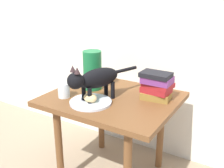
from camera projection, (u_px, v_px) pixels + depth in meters
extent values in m
cube|color=brown|center=(112.00, 99.00, 1.60)|extent=(0.75, 0.62, 0.03)
cylinder|color=brown|center=(59.00, 146.00, 1.62)|extent=(0.04, 0.04, 0.52)
cylinder|color=brown|center=(101.00, 116.00, 1.99)|extent=(0.04, 0.04, 0.52)
cylinder|color=brown|center=(161.00, 133.00, 1.77)|extent=(0.04, 0.04, 0.52)
cylinder|color=silver|center=(91.00, 102.00, 1.50)|extent=(0.23, 0.23, 0.01)
ellipsoid|color=#E0BC7A|center=(90.00, 98.00, 1.48)|extent=(0.09, 0.07, 0.05)
cylinder|color=black|center=(90.00, 97.00, 1.46)|extent=(0.02, 0.02, 0.10)
cylinder|color=black|center=(84.00, 94.00, 1.51)|extent=(0.02, 0.02, 0.10)
cylinder|color=black|center=(113.00, 90.00, 1.56)|extent=(0.02, 0.02, 0.10)
cylinder|color=black|center=(106.00, 87.00, 1.60)|extent=(0.02, 0.02, 0.10)
ellipsoid|color=black|center=(99.00, 78.00, 1.51)|extent=(0.17, 0.28, 0.11)
sphere|color=black|center=(75.00, 81.00, 1.41)|extent=(0.09, 0.09, 0.09)
cone|color=#332224|center=(77.00, 70.00, 1.37)|extent=(0.03, 0.03, 0.03)
cone|color=#332224|center=(73.00, 69.00, 1.41)|extent=(0.03, 0.03, 0.03)
cylinder|color=black|center=(126.00, 70.00, 1.62)|extent=(0.07, 0.16, 0.02)
cube|color=olive|center=(156.00, 96.00, 1.56)|extent=(0.17, 0.13, 0.04)
cube|color=maroon|center=(156.00, 90.00, 1.55)|extent=(0.16, 0.12, 0.03)
cube|color=maroon|center=(158.00, 85.00, 1.53)|extent=(0.17, 0.13, 0.03)
cube|color=#72337A|center=(157.00, 80.00, 1.52)|extent=(0.16, 0.12, 0.04)
cube|color=black|center=(156.00, 75.00, 1.50)|extent=(0.17, 0.11, 0.03)
cylinder|color=#196B38|center=(92.00, 70.00, 1.69)|extent=(0.12, 0.12, 0.24)
cylinder|color=silver|center=(64.00, 90.00, 1.58)|extent=(0.07, 0.07, 0.08)
cylinder|color=silver|center=(64.00, 93.00, 1.58)|extent=(0.06, 0.06, 0.04)
cube|color=black|center=(91.00, 80.00, 1.86)|extent=(0.16, 0.10, 0.02)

